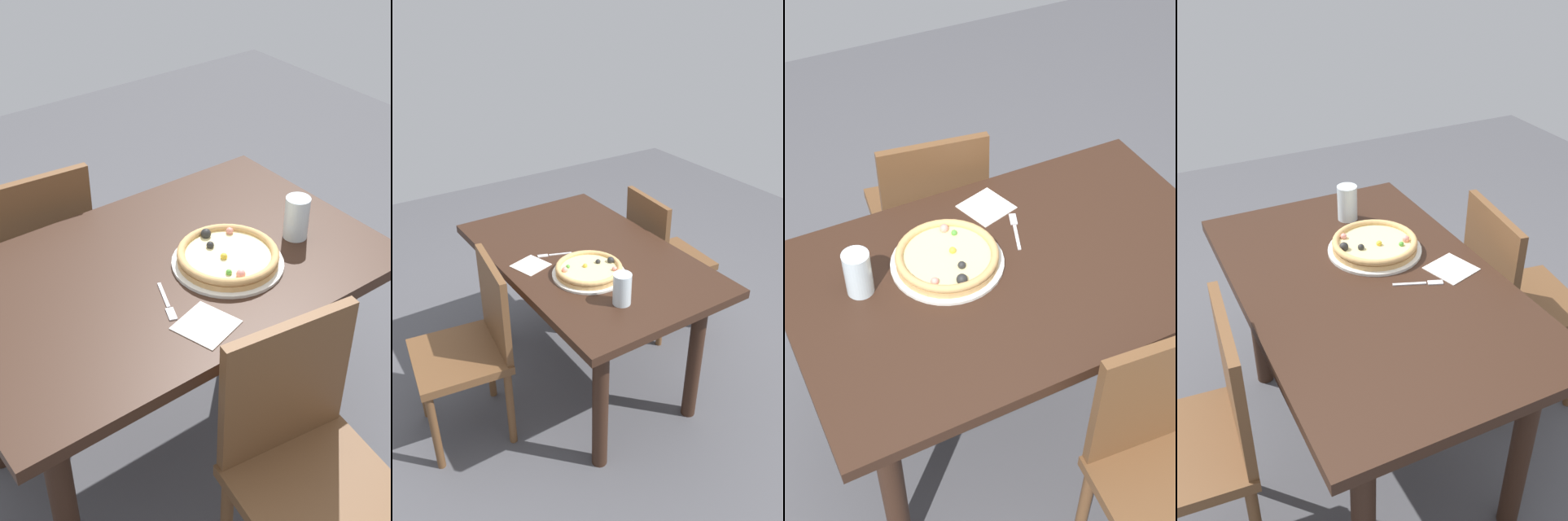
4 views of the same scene
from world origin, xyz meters
The scene contains 9 objects.
ground_plane centered at (0.00, 0.00, 0.00)m, with size 6.00×6.00×0.00m, color #4C4C51.
dining_table centered at (0.00, 0.00, 0.65)m, with size 1.31×0.82×0.76m.
chair_near centered at (0.15, -0.62, 0.49)m, with size 0.43×0.43×0.89m.
chair_far centered at (-0.01, 0.62, 0.49)m, with size 0.45×0.45×0.89m.
plate centered at (-0.17, 0.10, 0.77)m, with size 0.33×0.33×0.01m, color silver.
pizza centered at (-0.17, 0.10, 0.79)m, with size 0.30×0.30×0.05m.
fork centered at (0.09, 0.15, 0.77)m, with size 0.07×0.16×0.00m.
drinking_glass centered at (-0.43, 0.11, 0.83)m, with size 0.08×0.08×0.14m, color silver.
napkin centered at (0.05, 0.28, 0.76)m, with size 0.14×0.14×0.00m, color white.
Camera 3 is at (-0.72, -1.23, 2.16)m, focal length 47.42 mm.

